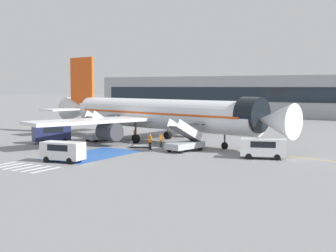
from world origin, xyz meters
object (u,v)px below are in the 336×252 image
ground_crew_1 (150,141)px  boarding_stairs_forward (185,143)px  service_van_1 (51,132)px  fuel_tanker (190,117)px  service_van_2 (63,150)px  service_van_0 (263,147)px  ground_crew_2 (161,139)px  airliner (157,114)px  ground_crew_0 (134,135)px  boarding_stairs_aft (102,133)px  baggage_cart (141,146)px

ground_crew_1 → boarding_stairs_forward: bearing=10.9°
boarding_stairs_forward → service_van_1: boarding_stairs_forward is taller
boarding_stairs_forward → fuel_tanker: (-14.98, 29.22, 0.91)m
service_van_1 → service_van_2: service_van_1 is taller
service_van_2 → ground_crew_1: (2.56, 12.09, -0.14)m
boarding_stairs_forward → service_van_2: 14.87m
service_van_0 → ground_crew_2: 14.35m
airliner → ground_crew_0: 4.30m
boarding_stairs_aft → fuel_tanker: bearing=102.1°
service_van_0 → service_van_2: service_van_0 is taller
service_van_0 → ground_crew_0: (-19.56, 4.54, -0.24)m
fuel_tanker → ground_crew_0: (5.17, -25.52, -0.87)m
airliner → service_van_1: bearing=-39.7°
service_van_1 → service_van_0: bearing=32.3°
ground_crew_2 → ground_crew_1: bearing=62.0°
boarding_stairs_aft → service_van_1: bearing=-114.0°
boarding_stairs_aft → ground_crew_1: (10.97, -4.49, 0.06)m
service_van_2 → boarding_stairs_forward: bearing=-36.4°
boarding_stairs_forward → ground_crew_2: 4.68m
airliner → fuel_tanker: airliner is taller
boarding_stairs_aft → service_van_1: (-4.09, -5.55, 0.39)m
fuel_tanker → ground_crew_2: size_ratio=5.26×
baggage_cart → service_van_1: bearing=-106.6°
fuel_tanker → service_van_2: 43.32m
ground_crew_0 → ground_crew_2: 5.80m
service_van_1 → ground_crew_0: (9.35, 5.95, -0.40)m
service_van_1 → ground_crew_2: size_ratio=2.99×
boarding_stairs_aft → ground_crew_2: boarding_stairs_aft is taller
ground_crew_1 → boarding_stairs_aft: bearing=152.4°
boarding_stairs_forward → service_van_1: (-19.16, -2.25, 0.44)m
service_van_1 → service_van_2: (12.49, -11.03, -0.19)m
service_van_2 → ground_crew_0: (-3.14, 16.98, -0.21)m
boarding_stairs_forward → service_van_1: bearing=-160.9°
fuel_tanker → service_van_1: size_ratio=1.76×
service_van_0 → service_van_2: bearing=-71.7°
boarding_stairs_aft → baggage_cart: size_ratio=1.84×
boarding_stairs_forward → baggage_cart: (-6.17, -0.16, -0.72)m
service_van_1 → service_van_2: bearing=-12.0°
service_van_1 → boarding_stairs_forward: bearing=36.2°
airliner → baggage_cart: airliner is taller
boarding_stairs_forward → ground_crew_1: (-4.11, -1.19, 0.11)m
boarding_stairs_aft → service_van_2: (8.40, -16.59, 0.20)m
baggage_cart → ground_crew_1: 2.45m
ground_crew_1 → fuel_tanker: bearing=104.4°
ground_crew_2 → service_van_1: bearing=-18.4°
boarding_stairs_forward → fuel_tanker: boarding_stairs_forward is taller
ground_crew_0 → ground_crew_1: size_ratio=0.94×
fuel_tanker → service_van_0: size_ratio=1.80×
service_van_2 → service_van_1: bearing=38.8°
service_van_2 → baggage_cart: (0.50, 13.12, -0.97)m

